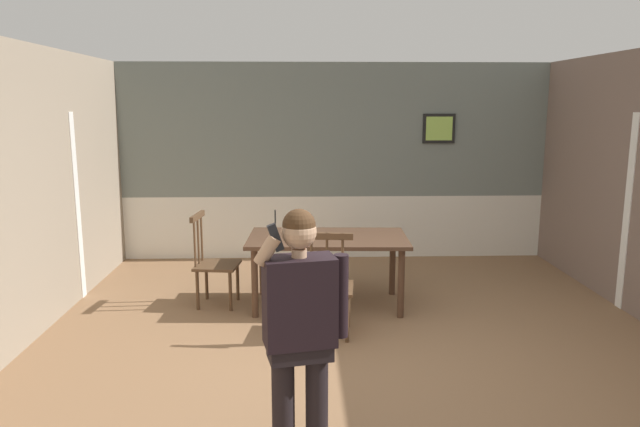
% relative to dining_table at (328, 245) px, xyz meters
% --- Properties ---
extents(ground_plane, '(8.01, 8.01, 0.00)m').
position_rel_dining_table_xyz_m(ground_plane, '(0.19, -1.53, -0.68)').
color(ground_plane, '#846042').
extents(room_back_partition, '(6.09, 0.17, 2.75)m').
position_rel_dining_table_xyz_m(room_back_partition, '(0.19, 2.11, 0.64)').
color(room_back_partition, slate).
rests_on(room_back_partition, ground_plane).
extents(dining_table, '(1.74, 1.03, 0.77)m').
position_rel_dining_table_xyz_m(dining_table, '(0.00, 0.00, 0.00)').
color(dining_table, '#4C3323').
rests_on(dining_table, ground_plane).
extents(chair_near_window, '(0.52, 0.52, 1.05)m').
position_rel_dining_table_xyz_m(chair_near_window, '(-0.04, -0.87, -0.19)').
color(chair_near_window, '#513823').
rests_on(chair_near_window, ground_plane).
extents(chair_by_doorway, '(0.49, 0.49, 1.02)m').
position_rel_dining_table_xyz_m(chair_by_doorway, '(-1.24, 0.05, -0.20)').
color(chair_by_doorway, '#513823').
rests_on(chair_by_doorway, ground_plane).
extents(person_figure, '(0.56, 0.31, 1.60)m').
position_rel_dining_table_xyz_m(person_figure, '(-0.30, -2.86, 0.22)').
color(person_figure, black).
rests_on(person_figure, ground_plane).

